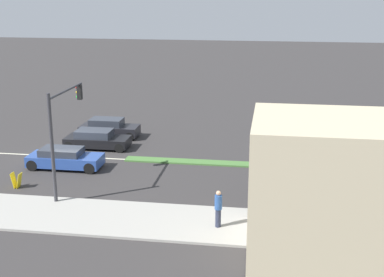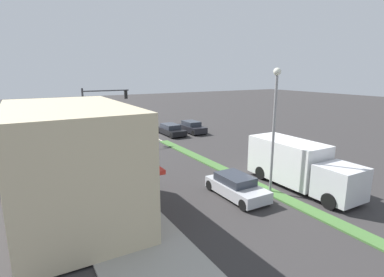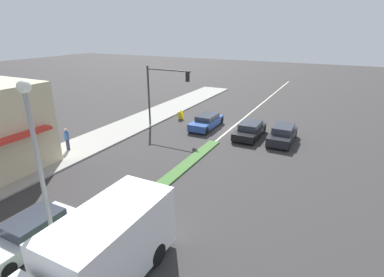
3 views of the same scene
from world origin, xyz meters
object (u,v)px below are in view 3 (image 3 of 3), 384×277
Objects in this scene: traffic_signal_main at (161,86)px; street_lamp at (38,159)px; sedan_dark at (283,134)px; coupe_blue at (207,122)px; pedestrian at (67,139)px; warning_aframe_sign at (181,115)px; sedan_silver at (32,232)px; suv_black at (250,130)px; delivery_truck at (95,260)px.

street_lamp is (-6.12, 17.32, 0.88)m from traffic_signal_main.
street_lamp reaches higher than sedan_dark.
traffic_signal_main is at bearing 5.50° from sedan_dark.
coupe_blue is at bearing -157.42° from traffic_signal_main.
pedestrian is 0.41× the size of sedan_dark.
warning_aframe_sign is 20.09m from sedan_silver.
suv_black is at bearing -96.82° from street_lamp.
pedestrian is 2.09× the size of warning_aframe_sign.
coupe_blue is (4.40, -19.07, -0.85)m from delivery_truck.
street_lamp is 8.80× the size of warning_aframe_sign.
coupe_blue is 1.05× the size of sedan_dark.
street_lamp is 1.73× the size of sedan_dark.
sedan_dark is at bearing -179.79° from suv_black.
suv_black reaches higher than warning_aframe_sign.
street_lamp is 1.65× the size of coupe_blue.
coupe_blue is (2.20, -18.96, -4.16)m from street_lamp.
suv_black is at bearing 166.37° from warning_aframe_sign.
street_lamp is at bearing 109.47° from traffic_signal_main.
delivery_truck is at bearing 111.29° from warning_aframe_sign.
sedan_dark reaches higher than coupe_blue.
suv_black is at bearing -90.00° from delivery_truck.
street_lamp reaches higher than pedestrian.
sedan_dark is at bearing -146.18° from pedestrian.
delivery_truck is (-7.96, 20.44, 1.04)m from warning_aframe_sign.
coupe_blue is 7.22m from sedan_dark.
coupe_blue is at bearing -4.45° from sedan_dark.
warning_aframe_sign is at bearing -107.10° from pedestrian.
traffic_signal_main is 0.76× the size of street_lamp.
sedan_dark is at bearing -111.97° from sedan_silver.
sedan_dark is at bearing -174.50° from traffic_signal_main.
sedan_dark is 1.04× the size of sedan_silver.
coupe_blue is (-3.92, -1.63, -3.28)m from traffic_signal_main.
street_lamp is 4.73m from sedan_silver.
street_lamp reaches higher than coupe_blue.
warning_aframe_sign is 0.19× the size of suv_black.
traffic_signal_main is 5.37m from coupe_blue.
suv_black is 1.06× the size of sedan_silver.
pedestrian is (3.18, 8.51, -2.86)m from traffic_signal_main.
warning_aframe_sign is at bearing -68.71° from delivery_truck.
suv_black is at bearing -172.73° from traffic_signal_main.
street_lamp reaches higher than suv_black.
traffic_signal_main is 1.31× the size of sedan_dark.
pedestrian reaches higher than coupe_blue.
sedan_silver is (7.20, 17.85, -0.03)m from sedan_dark.
suv_black is (-2.20, -18.39, -4.17)m from street_lamp.
sedan_dark is (-10.76, 1.92, 0.23)m from warning_aframe_sign.
delivery_truck reaches higher than warning_aframe_sign.
sedan_silver reaches higher than coupe_blue.
coupe_blue is 4.44m from suv_black.
delivery_truck is 1.76× the size of sedan_dark.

